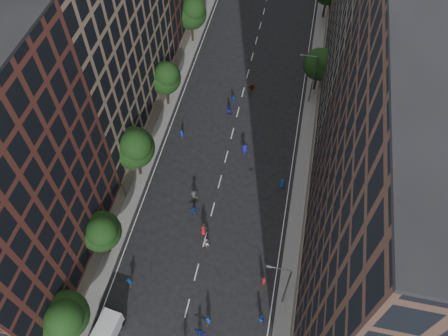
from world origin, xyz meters
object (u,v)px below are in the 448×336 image
object	(u,v)px
cargo_van	(105,334)
skater_1	(208,321)
skater_2	(261,319)
streetlamp_far	(312,77)
streetlamp_near	(285,285)

from	to	relation	value
cargo_van	skater_1	xyz separation A→B (m)	(10.58, 3.75, -0.44)
cargo_van	skater_2	xyz separation A→B (m)	(16.29, 5.20, -0.53)
skater_1	streetlamp_far	bearing A→B (deg)	-87.64
skater_1	skater_2	size ratio (longest dim) A/B	1.11
skater_2	skater_1	bearing A→B (deg)	-3.68
skater_1	skater_2	bearing A→B (deg)	-151.87
streetlamp_near	skater_2	world-z (taller)	streetlamp_near
skater_1	skater_2	world-z (taller)	skater_1
streetlamp_near	streetlamp_far	xyz separation A→B (m)	(0.00, 33.00, 0.00)
streetlamp_near	skater_2	bearing A→B (deg)	-124.84
streetlamp_near	skater_2	size ratio (longest dim) A/B	5.60
skater_1	streetlamp_near	bearing A→B (deg)	-137.49
cargo_van	skater_2	size ratio (longest dim) A/B	3.09
cargo_van	skater_2	distance (m)	17.10
streetlamp_near	skater_1	size ratio (longest dim) A/B	5.05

